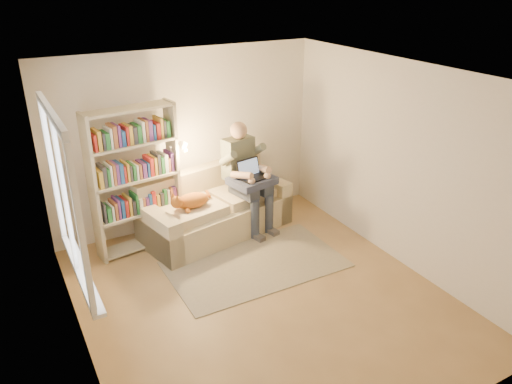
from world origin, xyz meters
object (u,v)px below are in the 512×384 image
sofa (214,211)px  laptop (254,172)px  cat (188,202)px  person (245,171)px  bookshelf (135,173)px

sofa → laptop: laptop is taller
sofa → cat: 0.65m
person → bookshelf: bookshelf is taller
sofa → cat: (-0.48, -0.24, 0.36)m
bookshelf → cat: bearing=-36.9°
person → laptop: bearing=-71.1°
laptop → bookshelf: 1.67m
sofa → person: bearing=-19.7°
person → laptop: size_ratio=3.60×
sofa → cat: size_ratio=3.39×
cat → laptop: 1.06m
person → sofa: bearing=160.3°
person → bookshelf: 1.57m
bookshelf → sofa: bearing=-12.9°
sofa → person: (0.47, -0.07, 0.56)m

